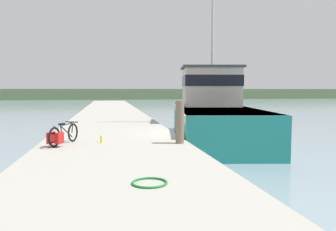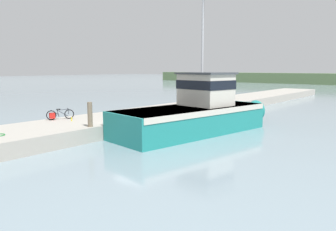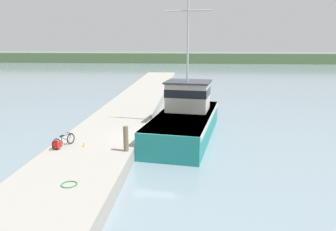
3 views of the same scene
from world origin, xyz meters
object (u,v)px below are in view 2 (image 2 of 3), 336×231
Objects in this scene: fishing_boat_main at (197,112)px; bicycle_touring at (58,115)px; mooring_post at (90,114)px; water_bottle_by_bike at (72,119)px.

fishing_boat_main is 7.89× the size of bicycle_touring.
fishing_boat_main reaches higher than mooring_post.
bicycle_touring is 1.16× the size of mooring_post.
bicycle_touring is 3.73m from mooring_post.
water_bottle_by_bike is at bearing 168.78° from mooring_post.
water_bottle_by_bike is at bearing 32.16° from bicycle_touring.
water_bottle_by_bike is (1.22, 0.19, -0.19)m from bicycle_touring.
mooring_post is at bearing -107.84° from fishing_boat_main.
mooring_post is 2.59m from water_bottle_by_bike.
bicycle_touring is (-6.78, -5.72, -0.16)m from fishing_boat_main.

